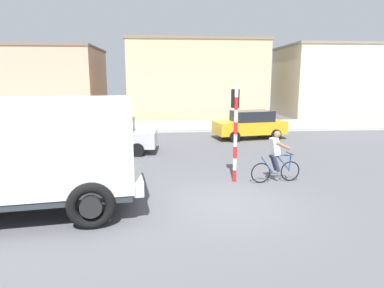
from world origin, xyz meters
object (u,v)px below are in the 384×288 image
truck_foreground (25,149)px  car_white_mid (250,124)px  car_red_near (112,135)px  cyclist (276,157)px  traffic_light_pole (235,120)px

truck_foreground → car_white_mid: bearing=51.6°
car_red_near → car_white_mid: 7.99m
cyclist → traffic_light_pole: (-1.34, 0.22, 1.20)m
car_red_near → traffic_light_pole: bearing=-44.8°
car_white_mid → truck_foreground: bearing=-128.4°
cyclist → car_red_near: (-6.13, 4.97, -0.05)m
car_red_near → car_white_mid: size_ratio=0.96×
truck_foreground → car_red_near: (0.92, 7.10, -0.85)m
traffic_light_pole → car_white_mid: bearing=72.6°
cyclist → traffic_light_pole: traffic_light_pole is taller
truck_foreground → car_red_near: 7.21m
truck_foreground → traffic_light_pole: 6.18m
cyclist → car_white_mid: (1.17, 8.22, -0.05)m
traffic_light_pole → car_white_mid: size_ratio=0.75×
car_red_near → car_white_mid: same height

